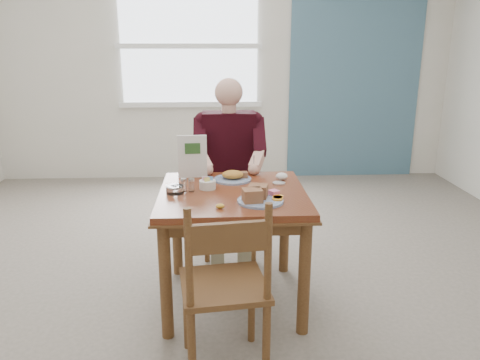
{
  "coord_description": "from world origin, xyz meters",
  "views": [
    {
      "loc": [
        -0.09,
        -2.75,
        1.63
      ],
      "look_at": [
        0.05,
        0.0,
        0.82
      ],
      "focal_mm": 35.0,
      "sensor_mm": 36.0,
      "label": 1
    }
  ],
  "objects": [
    {
      "name": "window",
      "position": [
        -0.4,
        2.97,
        1.6
      ],
      "size": [
        1.72,
        0.04,
        1.42
      ],
      "color": "white",
      "rests_on": "wall_back"
    },
    {
      "name": "creamer",
      "position": [
        -0.35,
        -0.02,
        0.78
      ],
      "size": [
        0.13,
        0.13,
        0.05
      ],
      "color": "white",
      "rests_on": "table"
    },
    {
      "name": "napkin",
      "position": [
        0.34,
        0.23,
        0.77
      ],
      "size": [
        0.09,
        0.07,
        0.05
      ],
      "primitive_type": "ellipsoid",
      "rotation": [
        0.0,
        0.0,
        0.13
      ],
      "color": "white",
      "rests_on": "table"
    },
    {
      "name": "floor",
      "position": [
        0.0,
        0.0,
        0.0
      ],
      "size": [
        6.0,
        6.0,
        0.0
      ],
      "primitive_type": "plane",
      "color": "#655E51",
      "rests_on": "ground"
    },
    {
      "name": "near_plate",
      "position": [
        0.14,
        -0.21,
        0.78
      ],
      "size": [
        0.28,
        0.27,
        0.09
      ],
      "color": "white",
      "rests_on": "table"
    },
    {
      "name": "chair_near",
      "position": [
        -0.06,
        -0.7,
        0.48
      ],
      "size": [
        0.47,
        0.47,
        0.95
      ],
      "color": "brown",
      "rests_on": "ground"
    },
    {
      "name": "far_plate",
      "position": [
        0.01,
        0.24,
        0.78
      ],
      "size": [
        0.26,
        0.26,
        0.07
      ],
      "color": "white",
      "rests_on": "table"
    },
    {
      "name": "chair_far",
      "position": [
        0.0,
        0.8,
        0.48
      ],
      "size": [
        0.42,
        0.42,
        0.95
      ],
      "color": "brown",
      "rests_on": "ground"
    },
    {
      "name": "wall_back",
      "position": [
        0.0,
        3.0,
        1.4
      ],
      "size": [
        5.5,
        0.0,
        5.5
      ],
      "primitive_type": "plane",
      "rotation": [
        1.57,
        0.0,
        0.0
      ],
      "color": "silver",
      "rests_on": "ground"
    },
    {
      "name": "lemon_wedge",
      "position": [
        -0.08,
        -0.31,
        0.76
      ],
      "size": [
        0.05,
        0.04,
        0.03
      ],
      "primitive_type": "ellipsoid",
      "rotation": [
        0.0,
        0.0,
        -0.05
      ],
      "color": "gold",
      "rests_on": "table"
    },
    {
      "name": "menu",
      "position": [
        -0.26,
        0.33,
        0.9
      ],
      "size": [
        0.2,
        0.03,
        0.29
      ],
      "color": "white",
      "rests_on": "table"
    },
    {
      "name": "table",
      "position": [
        0.0,
        0.0,
        0.64
      ],
      "size": [
        0.92,
        0.92,
        0.75
      ],
      "color": "brown",
      "rests_on": "ground"
    },
    {
      "name": "caddy",
      "position": [
        -0.16,
        0.06,
        0.78
      ],
      "size": [
        0.11,
        0.11,
        0.08
      ],
      "color": "white",
      "rests_on": "table"
    },
    {
      "name": "shakers",
      "position": [
        -0.28,
        0.01,
        0.79
      ],
      "size": [
        0.09,
        0.05,
        0.08
      ],
      "color": "white",
      "rests_on": "table"
    },
    {
      "name": "metal_dish",
      "position": [
        0.31,
        0.14,
        0.76
      ],
      "size": [
        0.1,
        0.1,
        0.01
      ],
      "primitive_type": "cylinder",
      "rotation": [
        0.0,
        0.0,
        -0.23
      ],
      "color": "silver",
      "rests_on": "table"
    },
    {
      "name": "diner",
      "position": [
        0.0,
        0.71,
        0.81
      ],
      "size": [
        0.53,
        0.56,
        1.39
      ],
      "color": "tan",
      "rests_on": "chair_far"
    },
    {
      "name": "accent_panel",
      "position": [
        1.6,
        2.98,
        1.4
      ],
      "size": [
        1.6,
        0.02,
        2.8
      ],
      "primitive_type": "cube",
      "color": "#456B80",
      "rests_on": "ground"
    }
  ]
}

